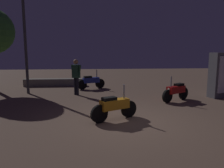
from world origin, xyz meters
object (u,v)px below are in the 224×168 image
at_px(motorcycle_orange_foreground, 115,106).
at_px(streetlamp_near, 25,30).
at_px(motorcycle_red_parked_left, 176,91).
at_px(motorcycle_blue_parked_right, 91,81).
at_px(person_rider_beside, 76,74).

bearing_deg(motorcycle_orange_foreground, streetlamp_near, 103.95).
relative_size(motorcycle_red_parked_left, motorcycle_blue_parked_right, 0.93).
distance_m(motorcycle_blue_parked_right, streetlamp_near, 4.36).
xyz_separation_m(motorcycle_orange_foreground, streetlamp_near, (-4.03, 4.67, 2.74)).
distance_m(motorcycle_orange_foreground, streetlamp_near, 6.75).
relative_size(motorcycle_orange_foreground, motorcycle_red_parked_left, 1.04).
distance_m(motorcycle_red_parked_left, motorcycle_blue_parked_right, 5.03).
bearing_deg(streetlamp_near, person_rider_beside, -13.12).
height_order(person_rider_beside, streetlamp_near, streetlamp_near).
bearing_deg(person_rider_beside, motorcycle_blue_parked_right, 17.45).
height_order(motorcycle_orange_foreground, motorcycle_red_parked_left, same).
bearing_deg(streetlamp_near, motorcycle_blue_parked_right, 18.68).
distance_m(motorcycle_orange_foreground, person_rider_beside, 4.40).
xyz_separation_m(motorcycle_blue_parked_right, person_rider_beside, (-0.71, -1.68, 0.62)).
height_order(motorcycle_blue_parked_right, streetlamp_near, streetlamp_near).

